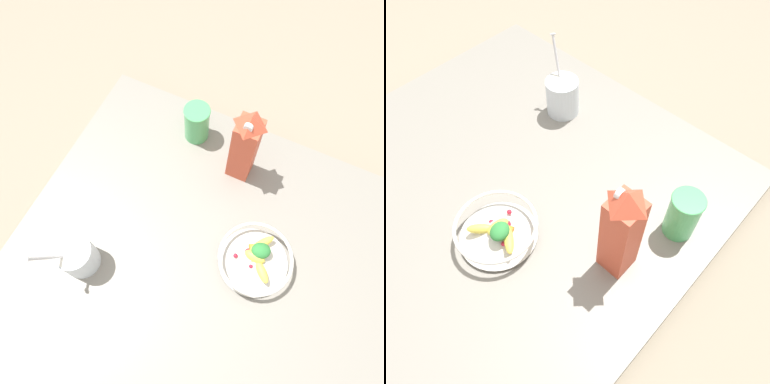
# 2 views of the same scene
# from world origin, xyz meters

# --- Properties ---
(ground_plane) EXTENTS (6.00, 6.00, 0.00)m
(ground_plane) POSITION_xyz_m (0.00, 0.00, 0.00)
(ground_plane) COLOR gray
(countertop) EXTENTS (1.17, 1.17, 0.04)m
(countertop) POSITION_xyz_m (0.00, 0.00, 0.02)
(countertop) COLOR gray
(countertop) RESTS_ON ground_plane
(fruit_bowl) EXTENTS (0.21, 0.21, 0.08)m
(fruit_bowl) POSITION_xyz_m (0.11, 0.14, 0.08)
(fruit_bowl) COLOR silver
(fruit_bowl) RESTS_ON countertop
(milk_carton) EXTENTS (0.07, 0.07, 0.30)m
(milk_carton) POSITION_xyz_m (-0.04, 0.41, 0.20)
(milk_carton) COLOR #CC4C33
(milk_carton) RESTS_ON countertop
(yogurt_tub) EXTENTS (0.11, 0.14, 0.24)m
(yogurt_tub) POSITION_xyz_m (-0.34, -0.07, 0.11)
(yogurt_tub) COLOR silver
(yogurt_tub) RESTS_ON countertop
(drinking_cup) EXTENTS (0.09, 0.09, 0.14)m
(drinking_cup) POSITION_xyz_m (-0.23, 0.47, 0.12)
(drinking_cup) COLOR #4CB266
(drinking_cup) RESTS_ON countertop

